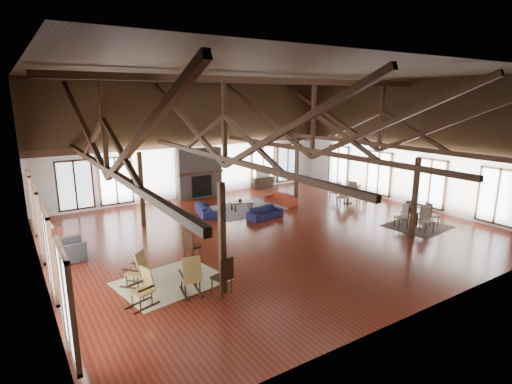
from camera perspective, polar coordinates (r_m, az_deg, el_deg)
floor at (r=15.88m, az=2.15°, el=-5.60°), size 16.00×16.00×0.00m
ceiling at (r=15.05m, az=2.36°, el=16.56°), size 16.00×14.00×0.02m
wall_back at (r=21.26m, az=-8.67°, el=7.37°), size 16.00×0.02×6.00m
wall_front at (r=10.33m, az=25.00°, el=0.07°), size 16.00×0.02×6.00m
wall_left at (r=12.52m, az=-29.39°, el=1.73°), size 0.02×14.00×6.00m
wall_right at (r=20.78m, az=20.80°, el=6.52°), size 0.02×14.00×6.00m
roof_truss at (r=15.07m, az=2.29°, el=9.05°), size 15.60×14.07×3.14m
post_grid at (r=15.45m, az=2.20°, el=-0.25°), size 8.16×7.16×3.05m
fireplace at (r=21.20m, az=-8.15°, el=2.69°), size 2.50×0.69×2.60m
ceiling_fan at (r=14.59m, az=6.17°, el=7.68°), size 1.60×1.60×0.75m
sofa_navy_front at (r=17.49m, az=1.32°, el=-2.96°), size 1.76×0.93×0.49m
sofa_navy_left at (r=18.10m, az=-7.18°, el=-2.50°), size 1.79×0.98×0.49m
sofa_orange at (r=19.87m, az=3.52°, el=-0.97°), size 1.82×0.97×0.50m
coffee_table at (r=18.71m, az=-2.03°, el=-1.55°), size 1.17×0.84×0.41m
vase at (r=18.60m, az=-2.30°, el=-1.13°), size 0.26×0.26×0.21m
armchair at (r=14.41m, az=-25.07°, el=-7.52°), size 1.04×0.91×0.66m
side_table_lamp at (r=15.07m, az=-27.29°, el=-6.31°), size 0.49×0.49×1.24m
rocking_chair_a at (r=11.73m, az=-16.46°, el=-10.64°), size 0.87×0.87×1.04m
rocking_chair_b at (r=10.96m, az=-9.22°, el=-11.84°), size 0.58×0.91×1.10m
rocking_chair_c at (r=10.73m, az=-15.65°, el=-12.99°), size 0.88×0.63×1.02m
side_chair_a at (r=13.04m, az=-9.42°, el=-7.34°), size 0.57×0.57×1.01m
side_chair_b at (r=10.77m, az=-4.57°, el=-11.55°), size 0.56×0.56×1.07m
cafe_table_near at (r=17.54m, az=22.00°, el=-3.11°), size 1.87×1.87×0.96m
cafe_table_far at (r=20.49m, az=13.06°, el=-0.17°), size 1.90×1.90×0.98m
cup_near at (r=17.52m, az=21.90°, el=-2.21°), size 0.14×0.14×0.11m
cup_far at (r=20.49m, az=13.08°, el=0.59°), size 0.15×0.15×0.09m
tv_console at (r=23.38m, az=0.86°, el=1.40°), size 1.29×0.48×0.64m
television at (r=23.25m, az=0.84°, el=2.86°), size 1.00×0.20×0.57m
rug_tan at (r=11.98m, az=-12.06°, el=-12.39°), size 3.16×2.66×0.01m
rug_navy at (r=19.00m, az=-1.74°, el=-2.39°), size 3.67×2.86×0.01m
rug_dark at (r=17.71m, az=22.05°, el=-4.56°), size 2.51×2.33×0.01m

